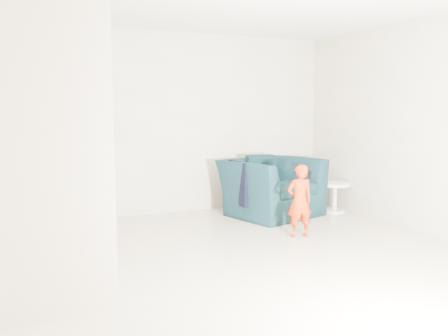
{
  "coord_description": "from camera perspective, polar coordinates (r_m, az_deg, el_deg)",
  "views": [
    {
      "loc": [
        -2.18,
        -4.07,
        1.58
      ],
      "look_at": [
        0.15,
        1.2,
        0.85
      ],
      "focal_mm": 38.0,
      "sensor_mm": 36.0,
      "label": 1
    }
  ],
  "objects": [
    {
      "name": "side_table",
      "position": [
        7.43,
        13.18,
        -2.85
      ],
      "size": [
        0.45,
        0.45,
        0.45
      ],
      "color": "silver",
      "rests_on": "floor"
    },
    {
      "name": "armchair",
      "position": [
        7.05,
        5.78,
        -2.32
      ],
      "size": [
        1.55,
        1.44,
        0.83
      ],
      "primitive_type": "imported",
      "rotation": [
        0.0,
        0.0,
        0.29
      ],
      "color": "black",
      "rests_on": "floor"
    },
    {
      "name": "cushion",
      "position": [
        7.24,
        4.22,
        -0.13
      ],
      "size": [
        0.45,
        0.21,
        0.44
      ],
      "primitive_type": "cube",
      "rotation": [
        0.21,
        0.0,
        0.0
      ],
      "color": "black",
      "rests_on": "armchair"
    },
    {
      "name": "right_wall",
      "position": [
        6.2,
        25.21,
        4.41
      ],
      "size": [
        0.0,
        5.5,
        5.5
      ],
      "primitive_type": "plane",
      "rotation": [
        1.57,
        0.0,
        -1.57
      ],
      "color": "#ABA48B",
      "rests_on": "floor"
    },
    {
      "name": "phone",
      "position": [
        5.86,
        10.33,
        -0.71
      ],
      "size": [
        0.02,
        0.05,
        0.1
      ],
      "primitive_type": "cube",
      "rotation": [
        0.0,
        0.0,
        -0.07
      ],
      "color": "black",
      "rests_on": "toddler"
    },
    {
      "name": "floor",
      "position": [
        4.88,
        4.17,
        -11.69
      ],
      "size": [
        5.5,
        5.5,
        0.0
      ],
      "primitive_type": "plane",
      "color": "tan",
      "rests_on": "ground"
    },
    {
      "name": "staircase",
      "position": [
        4.67,
        -21.41,
        -1.06
      ],
      "size": [
        1.02,
        3.03,
        3.62
      ],
      "color": "#ADA089",
      "rests_on": "floor"
    },
    {
      "name": "toddler",
      "position": [
        5.89,
        9.09,
        -3.92
      ],
      "size": [
        0.36,
        0.26,
        0.9
      ],
      "primitive_type": "imported",
      "rotation": [
        0.0,
        0.0,
        2.99
      ],
      "color": "#A81F05",
      "rests_on": "floor"
    },
    {
      "name": "throw",
      "position": [
        6.75,
        1.7,
        -1.8
      ],
      "size": [
        0.05,
        0.55,
        0.62
      ],
      "primitive_type": "cube",
      "color": "black",
      "rests_on": "armchair"
    },
    {
      "name": "back_wall",
      "position": [
        7.16,
        -6.14,
        5.33
      ],
      "size": [
        5.0,
        0.0,
        5.0
      ],
      "primitive_type": "plane",
      "rotation": [
        1.57,
        0.0,
        0.0
      ],
      "color": "#ABA48B",
      "rests_on": "floor"
    }
  ]
}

